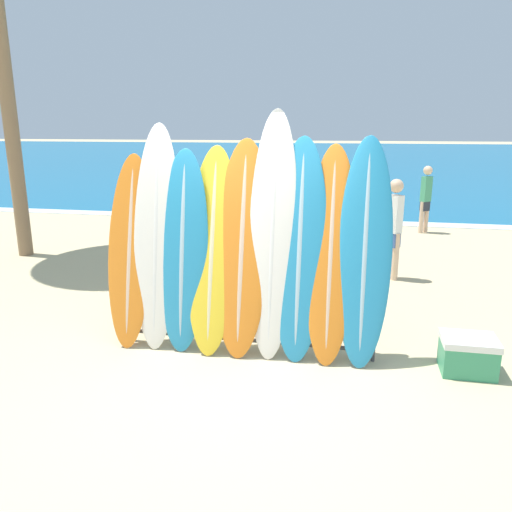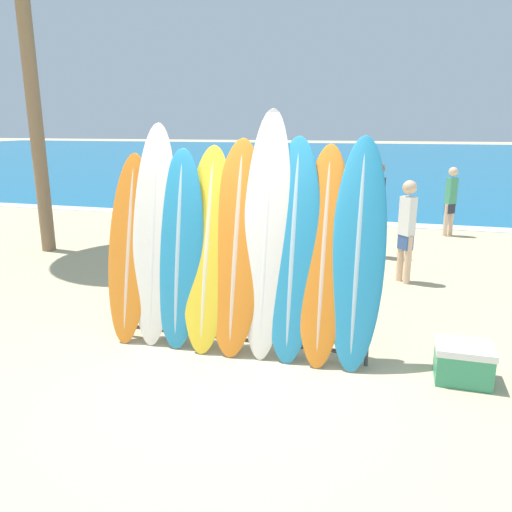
# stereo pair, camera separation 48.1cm
# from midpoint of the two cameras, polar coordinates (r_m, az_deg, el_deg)

# --- Properties ---
(ground_plane) EXTENTS (160.00, 160.00, 0.00)m
(ground_plane) POSITION_cam_midpoint_polar(r_m,az_deg,el_deg) (4.95, -1.78, -13.88)
(ground_plane) COLOR #CCB789
(ocean_water) EXTENTS (120.00, 60.00, 0.01)m
(ocean_water) POSITION_cam_midpoint_polar(r_m,az_deg,el_deg) (41.97, 14.33, 10.99)
(ocean_water) COLOR #146693
(ocean_water) RESTS_ON ground_plane
(surfboard_rack) EXTENTS (2.83, 0.04, 0.83)m
(surfboard_rack) POSITION_cam_midpoint_polar(r_m,az_deg,el_deg) (5.36, 0.23, -6.22)
(surfboard_rack) COLOR #47474C
(surfboard_rack) RESTS_ON ground_plane
(surfboard_slot_0) EXTENTS (0.51, 0.55, 2.09)m
(surfboard_slot_0) POSITION_cam_midpoint_polar(r_m,az_deg,el_deg) (5.66, -11.94, 0.81)
(surfboard_slot_0) COLOR orange
(surfboard_slot_0) RESTS_ON ground_plane
(surfboard_slot_1) EXTENTS (0.52, 0.52, 2.41)m
(surfboard_slot_1) POSITION_cam_midpoint_polar(r_m,az_deg,el_deg) (5.50, -9.11, 2.26)
(surfboard_slot_1) COLOR silver
(surfboard_slot_1) RESTS_ON ground_plane
(surfboard_slot_2) EXTENTS (0.55, 0.48, 2.15)m
(surfboard_slot_2) POSITION_cam_midpoint_polar(r_m,az_deg,el_deg) (5.38, -6.26, 0.67)
(surfboard_slot_2) COLOR teal
(surfboard_slot_2) RESTS_ON ground_plane
(surfboard_slot_3) EXTENTS (0.55, 0.62, 2.18)m
(surfboard_slot_3) POSITION_cam_midpoint_polar(r_m,az_deg,el_deg) (5.29, -2.99, 0.68)
(surfboard_slot_3) COLOR yellow
(surfboard_slot_3) RESTS_ON ground_plane
(surfboard_slot_4) EXTENTS (0.59, 0.61, 2.25)m
(surfboard_slot_4) POSITION_cam_midpoint_polar(r_m,az_deg,el_deg) (5.20, 0.37, 0.87)
(surfboard_slot_4) COLOR orange
(surfboard_slot_4) RESTS_ON ground_plane
(surfboard_slot_5) EXTENTS (0.50, 0.57, 2.55)m
(surfboard_slot_5) POSITION_cam_midpoint_polar(r_m,az_deg,el_deg) (5.11, 3.89, 2.27)
(surfboard_slot_5) COLOR silver
(surfboard_slot_5) RESTS_ON ground_plane
(surfboard_slot_6) EXTENTS (0.55, 0.54, 2.28)m
(surfboard_slot_6) POSITION_cam_midpoint_polar(r_m,az_deg,el_deg) (5.07, 6.93, 0.54)
(surfboard_slot_6) COLOR teal
(surfboard_slot_6) RESTS_ON ground_plane
(surfboard_slot_7) EXTENTS (0.51, 0.58, 2.20)m
(surfboard_slot_7) POSITION_cam_midpoint_polar(r_m,az_deg,el_deg) (5.04, 10.45, -0.12)
(surfboard_slot_7) COLOR orange
(surfboard_slot_7) RESTS_ON ground_plane
(surfboard_slot_8) EXTENTS (0.53, 0.56, 2.29)m
(surfboard_slot_8) POSITION_cam_midpoint_polar(r_m,az_deg,el_deg) (5.01, 14.27, 0.07)
(surfboard_slot_8) COLOR teal
(surfboard_slot_8) RESTS_ON ground_plane
(person_near_water) EXTENTS (0.29, 0.30, 1.74)m
(person_near_water) POSITION_cam_midpoint_polar(r_m,az_deg,el_deg) (9.41, 15.02, 5.51)
(person_near_water) COLOR #846047
(person_near_water) RESTS_ON ground_plane
(person_mid_beach) EXTENTS (0.22, 0.27, 1.63)m
(person_mid_beach) POSITION_cam_midpoint_polar(r_m,az_deg,el_deg) (8.36, 11.13, 4.20)
(person_mid_beach) COLOR #A87A5B
(person_mid_beach) RESTS_ON ground_plane
(person_far_left) EXTENTS (0.26, 0.25, 1.51)m
(person_far_left) POSITION_cam_midpoint_polar(r_m,az_deg,el_deg) (11.84, 22.47, 6.06)
(person_far_left) COLOR beige
(person_far_left) RESTS_ON ground_plane
(person_far_right) EXTENTS (0.26, 0.27, 1.58)m
(person_far_right) POSITION_cam_midpoint_polar(r_m,az_deg,el_deg) (8.00, 18.50, 3.07)
(person_far_right) COLOR beige
(person_far_right) RESTS_ON ground_plane
(cooler_box) EXTENTS (0.52, 0.41, 0.37)m
(cooler_box) POSITION_cam_midpoint_polar(r_m,az_deg,el_deg) (5.32, 25.07, -11.02)
(cooler_box) COLOR #389366
(cooler_box) RESTS_ON ground_plane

